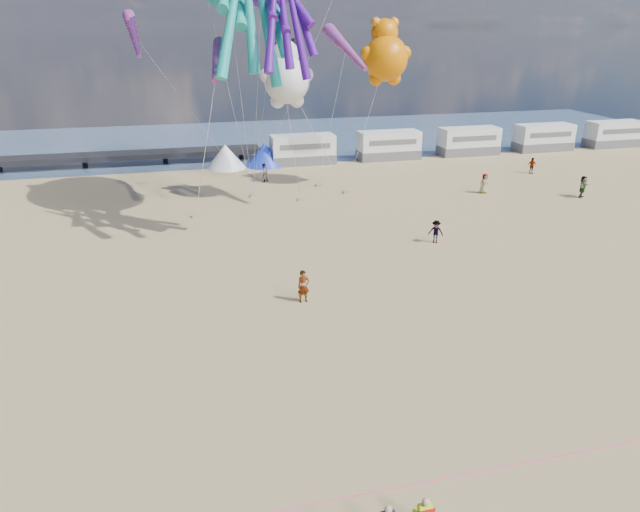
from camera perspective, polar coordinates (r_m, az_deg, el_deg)
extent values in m
plane|color=tan|center=(23.26, 5.36, -13.35)|extent=(120.00, 120.00, 0.00)
plane|color=#3A5070|center=(74.32, -8.90, 11.35)|extent=(120.00, 120.00, 0.00)
cube|color=silver|center=(60.35, -1.74, 10.60)|extent=(6.60, 2.50, 3.00)
cube|color=silver|center=(63.03, 6.88, 10.94)|extent=(6.60, 2.50, 3.00)
cube|color=silver|center=(66.96, 14.66, 11.05)|extent=(6.60, 2.50, 3.00)
cube|color=silver|center=(71.94, 21.46, 10.98)|extent=(6.60, 2.50, 3.00)
cube|color=silver|center=(77.77, 27.32, 10.79)|extent=(6.60, 2.50, 3.00)
cone|color=white|center=(59.26, -9.42, 9.81)|extent=(4.00, 4.00, 2.40)
cone|color=#1933CC|center=(59.70, -5.55, 10.09)|extent=(4.00, 4.00, 2.40)
cylinder|color=#F2338C|center=(19.69, 10.47, -21.36)|extent=(34.00, 0.03, 0.03)
imported|color=tan|center=(29.62, -1.66, -3.06)|extent=(0.69, 0.49, 1.76)
imported|color=#7F6659|center=(51.38, 16.10, 6.98)|extent=(0.63, 0.42, 1.71)
imported|color=#7F6659|center=(38.54, 11.50, 2.40)|extent=(0.96, 0.90, 1.56)
imported|color=#7F6659|center=(59.98, 20.42, 8.47)|extent=(1.06, 0.67, 1.56)
imported|color=#7F6659|center=(52.91, 24.80, 6.30)|extent=(1.13, 1.03, 1.85)
imported|color=#7F6659|center=(53.38, -5.65, 8.29)|extent=(1.01, 0.92, 1.73)
cube|color=gray|center=(44.21, -12.32, 3.96)|extent=(0.50, 0.35, 0.22)
cube|color=gray|center=(47.38, -1.93, 5.67)|extent=(0.50, 0.35, 0.22)
cube|color=gray|center=(49.59, 2.62, 6.41)|extent=(0.50, 0.35, 0.22)
cube|color=gray|center=(51.85, -0.13, 7.13)|extent=(0.50, 0.35, 0.22)
cube|color=gray|center=(48.81, -6.71, 6.02)|extent=(0.50, 0.35, 0.22)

